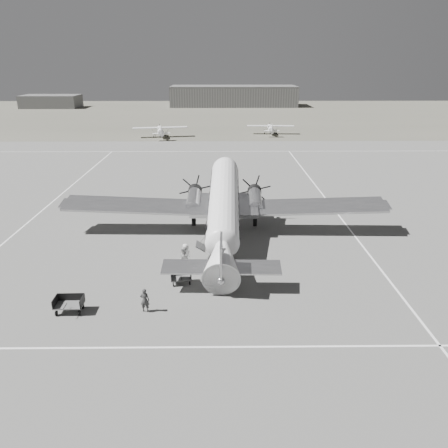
% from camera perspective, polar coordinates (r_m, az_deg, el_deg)
% --- Properties ---
extents(ground, '(260.00, 260.00, 0.00)m').
position_cam_1_polar(ground, '(36.46, -0.84, -2.66)').
color(ground, slate).
rests_on(ground, ground).
extents(taxi_line_near, '(60.00, 0.15, 0.01)m').
position_cam_1_polar(taxi_line_near, '(24.22, -0.96, -15.78)').
color(taxi_line_near, white).
rests_on(taxi_line_near, ground).
extents(taxi_line_right, '(0.15, 80.00, 0.01)m').
position_cam_1_polar(taxi_line_right, '(38.32, 17.42, -2.45)').
color(taxi_line_right, white).
rests_on(taxi_line_right, ground).
extents(taxi_line_left, '(0.15, 60.00, 0.01)m').
position_cam_1_polar(taxi_line_left, '(49.30, -22.23, 2.04)').
color(taxi_line_left, white).
rests_on(taxi_line_left, ground).
extents(taxi_line_horizon, '(90.00, 0.15, 0.01)m').
position_cam_1_polar(taxi_line_horizon, '(74.91, -0.73, 9.47)').
color(taxi_line_horizon, white).
rests_on(taxi_line_horizon, ground).
extents(grass_infield, '(260.00, 90.00, 0.01)m').
position_cam_1_polar(grass_infield, '(129.32, -0.69, 14.13)').
color(grass_infield, '#5D5B4E').
rests_on(grass_infield, ground).
extents(hangar_main, '(42.00, 14.00, 6.60)m').
position_cam_1_polar(hangar_main, '(153.99, 1.25, 16.38)').
color(hangar_main, slate).
rests_on(hangar_main, ground).
extents(shed_secondary, '(18.00, 10.00, 4.00)m').
position_cam_1_polar(shed_secondary, '(158.93, -21.65, 14.67)').
color(shed_secondary, '#535353').
rests_on(shed_secondary, ground).
extents(dc3_airliner, '(29.39, 20.81, 5.49)m').
position_cam_1_polar(dc3_airliner, '(36.35, -0.03, 1.91)').
color(dc3_airliner, silver).
rests_on(dc3_airliner, ground).
extents(light_plane_left, '(12.29, 10.61, 2.27)m').
position_cam_1_polar(light_plane_left, '(89.86, -8.31, 11.84)').
color(light_plane_left, white).
rests_on(light_plane_left, ground).
extents(light_plane_right, '(10.20, 8.42, 2.05)m').
position_cam_1_polar(light_plane_right, '(93.35, 6.10, 12.18)').
color(light_plane_right, white).
rests_on(light_plane_right, ground).
extents(baggage_cart_near, '(1.62, 1.26, 0.83)m').
position_cam_1_polar(baggage_cart_near, '(30.24, -5.64, -7.02)').
color(baggage_cart_near, '#535353').
rests_on(baggage_cart_near, ground).
extents(baggage_cart_far, '(1.80, 1.28, 1.01)m').
position_cam_1_polar(baggage_cart_far, '(28.46, -19.58, -9.89)').
color(baggage_cart_far, '#535353').
rests_on(baggage_cart_far, ground).
extents(ground_crew, '(0.59, 0.41, 1.55)m').
position_cam_1_polar(ground_crew, '(27.21, -10.30, -9.76)').
color(ground_crew, '#313131').
rests_on(ground_crew, ground).
extents(ramp_agent, '(0.93, 1.07, 1.88)m').
position_cam_1_polar(ramp_agent, '(31.73, -5.17, -4.56)').
color(ramp_agent, '#A8A8A6').
rests_on(ramp_agent, ground).
extents(passenger, '(0.87, 1.02, 1.77)m').
position_cam_1_polar(passenger, '(32.48, -5.02, -4.05)').
color(passenger, silver).
rests_on(passenger, ground).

